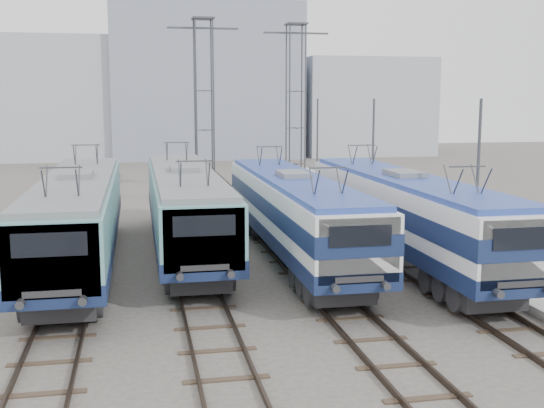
{
  "coord_description": "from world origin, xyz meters",
  "views": [
    {
      "loc": [
        -4.28,
        -22.12,
        6.98
      ],
      "look_at": [
        1.48,
        7.0,
        2.4
      ],
      "focal_mm": 45.0,
      "sensor_mm": 36.0,
      "label": 1
    }
  ],
  "objects_px": {
    "locomotive_center_left": "(185,204)",
    "mast_rear": "(317,147)",
    "locomotive_far_left": "(78,214)",
    "catenary_tower_east": "(296,104)",
    "mast_mid": "(373,162)",
    "locomotive_far_right": "(405,210)",
    "catenary_tower_west": "(204,104)",
    "locomotive_center_right": "(294,209)",
    "mast_front": "(477,190)"
  },
  "relations": [
    {
      "from": "catenary_tower_east",
      "to": "mast_front",
      "type": "relative_size",
      "value": 1.71
    },
    {
      "from": "locomotive_far_left",
      "to": "mast_mid",
      "type": "relative_size",
      "value": 2.68
    },
    {
      "from": "locomotive_center_right",
      "to": "catenary_tower_west",
      "type": "distance_m",
      "value": 16.71
    },
    {
      "from": "locomotive_far_right",
      "to": "mast_front",
      "type": "height_order",
      "value": "mast_front"
    },
    {
      "from": "locomotive_far_left",
      "to": "mast_front",
      "type": "distance_m",
      "value": 15.99
    },
    {
      "from": "locomotive_far_right",
      "to": "catenary_tower_west",
      "type": "distance_m",
      "value": 19.1
    },
    {
      "from": "mast_mid",
      "to": "locomotive_center_left",
      "type": "bearing_deg",
      "value": -152.75
    },
    {
      "from": "catenary_tower_west",
      "to": "mast_rear",
      "type": "distance_m",
      "value": 9.99
    },
    {
      "from": "locomotive_far_right",
      "to": "mast_rear",
      "type": "relative_size",
      "value": 2.64
    },
    {
      "from": "locomotive_center_right",
      "to": "mast_mid",
      "type": "distance_m",
      "value": 10.27
    },
    {
      "from": "locomotive_center_left",
      "to": "catenary_tower_east",
      "type": "distance_m",
      "value": 18.4
    },
    {
      "from": "locomotive_far_left",
      "to": "locomotive_center_left",
      "type": "distance_m",
      "value": 4.96
    },
    {
      "from": "locomotive_far_left",
      "to": "mast_rear",
      "type": "bearing_deg",
      "value": 52.05
    },
    {
      "from": "locomotive_far_left",
      "to": "locomotive_center_left",
      "type": "relative_size",
      "value": 1.01
    },
    {
      "from": "locomotive_center_right",
      "to": "catenary_tower_east",
      "type": "distance_m",
      "value": 18.98
    },
    {
      "from": "locomotive_center_left",
      "to": "locomotive_far_right",
      "type": "distance_m",
      "value": 9.75
    },
    {
      "from": "locomotive_center_right",
      "to": "locomotive_far_right",
      "type": "distance_m",
      "value": 4.7
    },
    {
      "from": "locomotive_center_left",
      "to": "mast_rear",
      "type": "xyz_separation_m",
      "value": [
        10.85,
        17.59,
        1.2
      ]
    },
    {
      "from": "locomotive_center_left",
      "to": "mast_rear",
      "type": "distance_m",
      "value": 20.7
    },
    {
      "from": "locomotive_center_right",
      "to": "catenary_tower_west",
      "type": "xyz_separation_m",
      "value": [
        -2.25,
        15.98,
        4.33
      ]
    },
    {
      "from": "locomotive_far_left",
      "to": "locomotive_far_right",
      "type": "xyz_separation_m",
      "value": [
        13.5,
        -1.67,
        0.03
      ]
    },
    {
      "from": "locomotive_far_left",
      "to": "mast_mid",
      "type": "bearing_deg",
      "value": 26.58
    },
    {
      "from": "locomotive_far_right",
      "to": "catenary_tower_west",
      "type": "height_order",
      "value": "catenary_tower_west"
    },
    {
      "from": "catenary_tower_west",
      "to": "mast_rear",
      "type": "xyz_separation_m",
      "value": [
        8.6,
        4.0,
        -3.14
      ]
    },
    {
      "from": "locomotive_center_right",
      "to": "catenary_tower_east",
      "type": "bearing_deg",
      "value": 76.7
    },
    {
      "from": "catenary_tower_east",
      "to": "mast_mid",
      "type": "xyz_separation_m",
      "value": [
        2.1,
        -10.0,
        -3.14
      ]
    },
    {
      "from": "mast_mid",
      "to": "catenary_tower_west",
      "type": "bearing_deg",
      "value": 137.07
    },
    {
      "from": "locomotive_far_right",
      "to": "catenary_tower_west",
      "type": "relative_size",
      "value": 1.54
    },
    {
      "from": "locomotive_far_left",
      "to": "catenary_tower_west",
      "type": "relative_size",
      "value": 1.56
    },
    {
      "from": "locomotive_center_left",
      "to": "locomotive_center_right",
      "type": "xyz_separation_m",
      "value": [
        4.5,
        -2.4,
        0.01
      ]
    },
    {
      "from": "locomotive_far_right",
      "to": "catenary_tower_west",
      "type": "xyz_separation_m",
      "value": [
        -6.75,
        17.35,
        4.29
      ]
    },
    {
      "from": "locomotive_center_right",
      "to": "mast_front",
      "type": "xyz_separation_m",
      "value": [
        6.35,
        -4.02,
        1.19
      ]
    },
    {
      "from": "mast_front",
      "to": "mast_mid",
      "type": "relative_size",
      "value": 1.0
    },
    {
      "from": "catenary_tower_east",
      "to": "mast_front",
      "type": "bearing_deg",
      "value": -84.55
    },
    {
      "from": "catenary_tower_west",
      "to": "catenary_tower_east",
      "type": "xyz_separation_m",
      "value": [
        6.5,
        2.0,
        0.0
      ]
    },
    {
      "from": "locomotive_far_right",
      "to": "locomotive_center_right",
      "type": "bearing_deg",
      "value": 163.14
    },
    {
      "from": "locomotive_far_left",
      "to": "mast_front",
      "type": "height_order",
      "value": "mast_front"
    },
    {
      "from": "catenary_tower_west",
      "to": "locomotive_center_right",
      "type": "bearing_deg",
      "value": -81.99
    },
    {
      "from": "catenary_tower_east",
      "to": "mast_mid",
      "type": "relative_size",
      "value": 1.71
    },
    {
      "from": "mast_rear",
      "to": "mast_mid",
      "type": "bearing_deg",
      "value": -90.0
    },
    {
      "from": "mast_front",
      "to": "mast_rear",
      "type": "bearing_deg",
      "value": 90.0
    },
    {
      "from": "mast_mid",
      "to": "catenary_tower_east",
      "type": "bearing_deg",
      "value": 101.86
    },
    {
      "from": "catenary_tower_west",
      "to": "locomotive_far_left",
      "type": "bearing_deg",
      "value": -113.29
    },
    {
      "from": "locomotive_far_right",
      "to": "mast_mid",
      "type": "bearing_deg",
      "value": 78.8
    },
    {
      "from": "locomotive_center_right",
      "to": "catenary_tower_west",
      "type": "bearing_deg",
      "value": 98.01
    },
    {
      "from": "mast_front",
      "to": "mast_rear",
      "type": "xyz_separation_m",
      "value": [
        0.0,
        24.0,
        0.0
      ]
    },
    {
      "from": "catenary_tower_west",
      "to": "catenary_tower_east",
      "type": "height_order",
      "value": "same"
    },
    {
      "from": "locomotive_far_left",
      "to": "locomotive_center_left",
      "type": "height_order",
      "value": "locomotive_far_left"
    },
    {
      "from": "mast_front",
      "to": "locomotive_center_left",
      "type": "bearing_deg",
      "value": 149.42
    },
    {
      "from": "locomotive_center_right",
      "to": "mast_front",
      "type": "relative_size",
      "value": 2.58
    }
  ]
}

